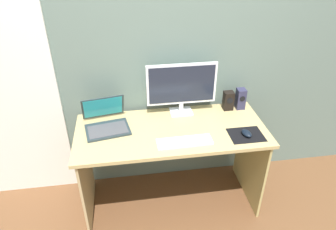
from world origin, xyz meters
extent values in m
plane|color=brown|center=(0.00, 0.00, 0.00)|extent=(8.00, 8.00, 0.00)
cube|color=slate|center=(0.00, 0.37, 1.25)|extent=(6.00, 0.04, 2.50)
cube|color=white|center=(-1.25, 0.34, 1.01)|extent=(0.82, 0.02, 2.02)
cube|color=tan|center=(0.00, 0.00, 0.74)|extent=(1.45, 0.64, 0.03)
cube|color=tan|center=(-0.68, 0.00, 0.36)|extent=(0.02, 0.60, 0.73)
cube|color=tan|center=(0.68, 0.00, 0.36)|extent=(0.02, 0.60, 0.73)
cube|color=white|center=(0.12, 0.23, 0.76)|extent=(0.18, 0.14, 0.01)
cylinder|color=white|center=(0.12, 0.23, 0.81)|extent=(0.04, 0.04, 0.07)
cube|color=white|center=(0.12, 0.23, 1.01)|extent=(0.56, 0.02, 0.34)
cube|color=#1E2333|center=(0.12, 0.22, 1.01)|extent=(0.52, 0.00, 0.30)
cube|color=#2D2C4B|center=(0.62, 0.23, 0.85)|extent=(0.07, 0.08, 0.18)
cylinder|color=black|center=(0.62, 0.19, 0.87)|extent=(0.05, 0.00, 0.05)
cube|color=black|center=(0.51, 0.23, 0.84)|extent=(0.08, 0.07, 0.16)
cylinder|color=black|center=(0.51, 0.19, 0.86)|extent=(0.05, 0.00, 0.05)
cube|color=#283439|center=(-0.48, 0.05, 0.77)|extent=(0.36, 0.28, 0.02)
cube|color=#47474C|center=(-0.47, 0.04, 0.77)|extent=(0.31, 0.22, 0.00)
cube|color=#283439|center=(-0.50, 0.20, 0.88)|extent=(0.33, 0.14, 0.21)
cube|color=#26A5BF|center=(-0.50, 0.20, 0.88)|extent=(0.30, 0.12, 0.18)
cube|color=white|center=(0.07, -0.18, 0.76)|extent=(0.40, 0.13, 0.01)
cube|color=black|center=(0.53, -0.16, 0.76)|extent=(0.25, 0.20, 0.00)
ellipsoid|color=black|center=(0.53, -0.16, 0.78)|extent=(0.08, 0.11, 0.04)
camera|label=1|loc=(-0.31, -1.91, 2.09)|focal=33.12mm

